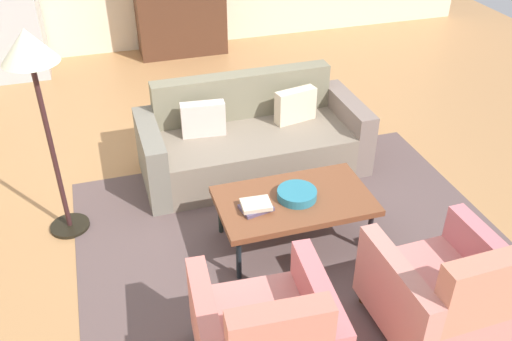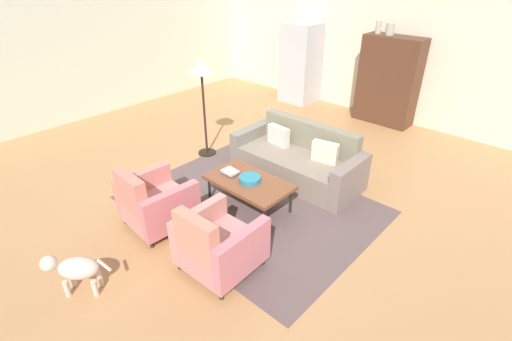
# 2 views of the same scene
# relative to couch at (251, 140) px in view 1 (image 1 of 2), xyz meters

# --- Properties ---
(ground_plane) EXTENTS (11.53, 11.53, 0.00)m
(ground_plane) POSITION_rel_couch_xyz_m (-0.32, -0.61, -0.29)
(ground_plane) COLOR #B4804E
(area_rug) EXTENTS (3.40, 2.60, 0.01)m
(area_rug) POSITION_rel_couch_xyz_m (0.00, -1.14, -0.28)
(area_rug) COLOR brown
(area_rug) RESTS_ON ground
(couch) EXTENTS (2.11, 0.92, 0.86)m
(couch) POSITION_rel_couch_xyz_m (0.00, 0.00, 0.00)
(couch) COLOR gray
(couch) RESTS_ON ground
(coffee_table) EXTENTS (1.20, 0.70, 0.43)m
(coffee_table) POSITION_rel_couch_xyz_m (0.00, -1.19, 0.10)
(coffee_table) COLOR black
(coffee_table) RESTS_ON ground
(armchair_left) EXTENTS (0.85, 0.85, 0.88)m
(armchair_left) POSITION_rel_couch_xyz_m (-0.60, -2.35, 0.06)
(armchair_left) COLOR #3A231C
(armchair_left) RESTS_ON ground
(armchair_right) EXTENTS (0.82, 0.82, 0.88)m
(armchair_right) POSITION_rel_couch_xyz_m (0.60, -2.35, 0.06)
(armchair_right) COLOR #372211
(armchair_right) RESTS_ON ground
(fruit_bowl) EXTENTS (0.31, 0.31, 0.07)m
(fruit_bowl) POSITION_rel_couch_xyz_m (0.02, -1.19, 0.18)
(fruit_bowl) COLOR teal
(fruit_bowl) RESTS_ON coffee_table
(book_stack) EXTENTS (0.26, 0.21, 0.06)m
(book_stack) POSITION_rel_couch_xyz_m (-0.32, -1.23, 0.17)
(book_stack) COLOR #534764
(book_stack) RESTS_ON coffee_table
(refrigerator) EXTENTS (0.80, 0.73, 1.85)m
(refrigerator) POSITION_rel_couch_xyz_m (-2.29, 3.05, 0.64)
(refrigerator) COLOR #B7BABF
(refrigerator) RESTS_ON ground
(floor_lamp) EXTENTS (0.40, 0.40, 1.72)m
(floor_lamp) POSITION_rel_couch_xyz_m (-1.73, -0.48, 1.16)
(floor_lamp) COLOR black
(floor_lamp) RESTS_ON ground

